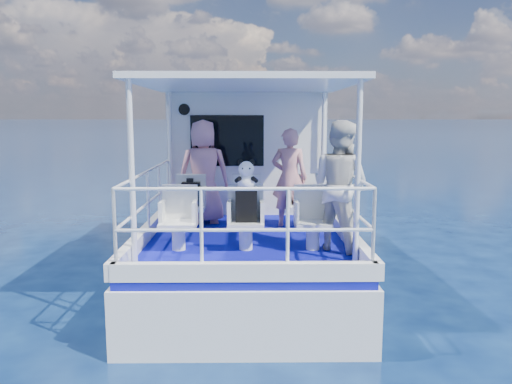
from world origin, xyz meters
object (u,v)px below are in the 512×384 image
passenger_stbd_aft (340,186)px  passenger_port_fwd (204,172)px  panda (246,175)px  backpack_center (246,206)px

passenger_stbd_aft → passenger_port_fwd: bearing=3.1°
passenger_stbd_aft → panda: 1.25m
passenger_stbd_aft → panda: size_ratio=4.32×
passenger_port_fwd → backpack_center: 1.89m
backpack_center → panda: size_ratio=1.07×
backpack_center → panda: bearing=89.4°
passenger_port_fwd → panda: 1.86m
passenger_port_fwd → passenger_stbd_aft: bearing=131.2°
backpack_center → passenger_port_fwd: bearing=112.7°
passenger_port_fwd → panda: size_ratio=4.32×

